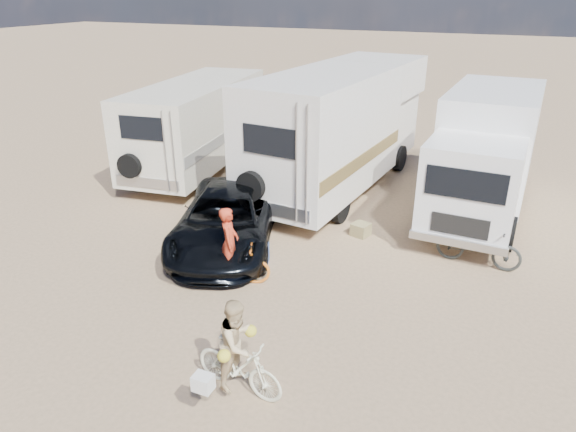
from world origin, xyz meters
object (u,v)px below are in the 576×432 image
at_px(dark_suv, 227,219).
at_px(cooler, 257,254).
at_px(bike_parked, 479,245).
at_px(rv_left, 197,128).
at_px(bike_man, 231,265).
at_px(bike_woman, 239,366).
at_px(rv_main, 340,130).
at_px(rider_woman, 238,352).
at_px(box_truck, 484,157).
at_px(crate, 361,229).
at_px(rider_man, 230,250).

relative_size(dark_suv, cooler, 8.89).
bearing_deg(bike_parked, rv_left, 75.14).
relative_size(bike_man, bike_woman, 1.08).
distance_m(rv_main, rider_woman, 9.64).
distance_m(bike_man, rider_woman, 3.34).
xyz_separation_m(bike_man, cooler, (0.09, 1.05, -0.22)).
height_order(dark_suv, bike_woman, dark_suv).
xyz_separation_m(box_truck, crate, (-2.58, -2.63, -1.51)).
xyz_separation_m(box_truck, rider_woman, (-2.74, -8.86, -0.93)).
bearing_deg(cooler, bike_woman, -84.26).
bearing_deg(rider_woman, cooler, 29.64).
bearing_deg(dark_suv, crate, 12.32).
bearing_deg(bike_parked, bike_man, 125.99).
bearing_deg(dark_suv, rider_woman, -77.71).
xyz_separation_m(bike_man, crate, (1.91, 3.40, -0.28)).
distance_m(dark_suv, bike_parked, 5.95).
distance_m(bike_man, bike_parked, 5.65).
bearing_deg(box_truck, cooler, -128.72).
relative_size(cooler, crate, 1.34).
distance_m(bike_woman, crate, 6.24).
height_order(bike_man, cooler, bike_man).
xyz_separation_m(rider_man, cooler, (0.09, 1.05, -0.57)).
bearing_deg(box_truck, dark_suv, -138.47).
xyz_separation_m(rv_left, rider_woman, (6.53, -9.11, -0.75)).
bearing_deg(cooler, rv_left, 115.68).
bearing_deg(bike_man, rider_man, -0.00).
bearing_deg(dark_suv, rv_left, 109.85).
distance_m(rv_main, bike_man, 6.77).
height_order(bike_man, bike_parked, bike_parked).
relative_size(dark_suv, crate, 11.92).
relative_size(rv_main, bike_woman, 5.32).
bearing_deg(cooler, crate, 35.08).
relative_size(rider_man, cooler, 2.86).
relative_size(rider_woman, crate, 3.59).
height_order(box_truck, bike_parked, box_truck).
bearing_deg(bike_woman, bike_parked, -21.14).
bearing_deg(bike_man, bike_woman, -171.23).
distance_m(rider_woman, cooler, 4.25).
distance_m(rider_man, bike_parked, 5.65).
relative_size(bike_man, rider_woman, 1.14).
relative_size(rider_woman, bike_parked, 0.79).
xyz_separation_m(dark_suv, bike_man, (0.99, -1.62, -0.24)).
relative_size(dark_suv, bike_man, 2.90).
height_order(rv_main, bike_man, rv_main).
bearing_deg(rider_man, cooler, -27.82).
height_order(rv_left, bike_woman, rv_left).
bearing_deg(box_truck, crate, -131.76).
height_order(dark_suv, rider_woman, rider_woman).
relative_size(bike_man, crate, 4.11).
height_order(rv_main, rv_left, rv_main).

